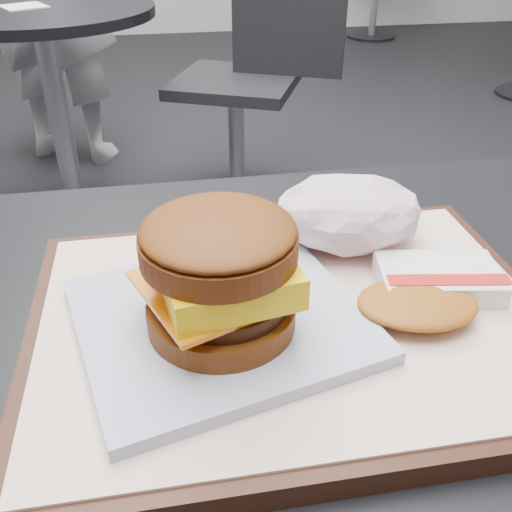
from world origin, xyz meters
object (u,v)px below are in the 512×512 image
object	(u,v)px
hash_brown	(429,289)
crumpled_wrapper	(349,213)
neighbor_chair	(254,68)
neighbor_table	(51,73)
serving_tray	(293,323)
breakfast_sandwich	(221,285)

from	to	relation	value
hash_brown	crumpled_wrapper	world-z (taller)	crumpled_wrapper
crumpled_wrapper	hash_brown	bearing A→B (deg)	-70.55
hash_brown	neighbor_chair	world-z (taller)	neighbor_chair
hash_brown	neighbor_table	distance (m)	1.73
serving_tray	neighbor_chair	world-z (taller)	neighbor_chair
neighbor_table	hash_brown	bearing A→B (deg)	-72.43
serving_tray	crumpled_wrapper	bearing A→B (deg)	52.47
neighbor_table	serving_tray	bearing A→B (deg)	-75.69
serving_tray	hash_brown	size ratio (longest dim) A/B	3.04
crumpled_wrapper	neighbor_chair	world-z (taller)	neighbor_chair
crumpled_wrapper	neighbor_table	size ratio (longest dim) A/B	0.17
serving_tray	neighbor_table	size ratio (longest dim) A/B	0.51
hash_brown	neighbor_chair	size ratio (longest dim) A/B	0.14
crumpled_wrapper	breakfast_sandwich	bearing A→B (deg)	-140.06
neighbor_table	neighbor_chair	distance (m)	0.69
breakfast_sandwich	crumpled_wrapper	bearing A→B (deg)	39.94
crumpled_wrapper	neighbor_chair	xyz separation A→B (m)	(0.20, 1.65, -0.31)
breakfast_sandwich	hash_brown	world-z (taller)	breakfast_sandwich
serving_tray	neighbor_table	xyz separation A→B (m)	(-0.42, 1.63, -0.23)
neighbor_chair	serving_tray	bearing A→B (deg)	-98.70
breakfast_sandwich	neighbor_table	distance (m)	1.70
serving_tray	neighbor_chair	bearing A→B (deg)	81.30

